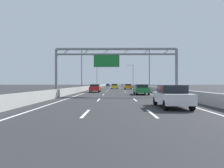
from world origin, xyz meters
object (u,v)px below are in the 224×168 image
at_px(yellow_car, 115,86).
at_px(white_car, 172,96).
at_px(streetlamp_right_far, 133,74).
at_px(green_car, 141,89).
at_px(red_car, 95,88).
at_px(sign_gantry, 115,59).
at_px(streetlamp_left_far, 97,74).
at_px(streetlamp_right_mid, 148,67).
at_px(streetlamp_left_mid, 83,67).
at_px(blue_car, 108,85).
at_px(orange_car, 128,86).

bearing_deg(yellow_car, white_car, -85.22).
relative_size(streetlamp_right_far, green_car, 2.06).
bearing_deg(yellow_car, green_car, -82.67).
bearing_deg(red_car, streetlamp_right_far, 77.11).
height_order(sign_gantry, streetlamp_left_far, streetlamp_left_far).
distance_m(streetlamp_right_mid, streetlamp_left_far, 42.78).
bearing_deg(streetlamp_right_far, green_car, -93.84).
distance_m(streetlamp_left_mid, green_car, 20.32).
distance_m(sign_gantry, streetlamp_left_far, 59.77).
height_order(streetlamp_right_mid, streetlamp_left_far, same).
relative_size(sign_gantry, streetlamp_right_far, 1.72).
height_order(red_car, blue_car, red_car).
distance_m(streetlamp_left_mid, yellow_car, 16.12).
relative_size(streetlamp_right_mid, blue_car, 2.17).
height_order(orange_car, yellow_car, yellow_car).
relative_size(blue_car, white_car, 1.05).
height_order(sign_gantry, streetlamp_right_far, streetlamp_right_far).
bearing_deg(yellow_car, streetlamp_left_far, 105.39).
distance_m(yellow_car, green_car, 30.22).
relative_size(streetlamp_left_mid, white_car, 2.28).
relative_size(streetlamp_left_far, blue_car, 2.17).
xyz_separation_m(streetlamp_right_mid, streetlamp_left_far, (-14.93, 40.09, 0.00)).
bearing_deg(streetlamp_right_far, white_car, -93.02).
relative_size(streetlamp_right_far, blue_car, 2.17).
xyz_separation_m(blue_car, green_car, (7.29, -74.02, 0.03)).
height_order(streetlamp_right_far, yellow_car, streetlamp_right_far).
bearing_deg(blue_car, streetlamp_left_far, -102.37).
height_order(streetlamp_left_far, red_car, streetlamp_left_far).
relative_size(streetlamp_left_mid, orange_car, 2.05).
bearing_deg(yellow_car, red_car, -99.03).
bearing_deg(blue_car, streetlamp_right_mid, -79.13).
relative_size(streetlamp_right_far, orange_car, 2.05).
xyz_separation_m(sign_gantry, streetlamp_right_far, (7.63, 59.32, 0.55)).
bearing_deg(streetlamp_right_far, streetlamp_left_far, 180.00).
height_order(streetlamp_left_far, white_car, streetlamp_left_far).
relative_size(streetlamp_left_far, yellow_car, 2.11).
height_order(red_car, yellow_car, yellow_car).
xyz_separation_m(streetlamp_left_mid, green_car, (11.14, -16.35, -4.63)).
relative_size(orange_car, blue_car, 1.06).
height_order(orange_car, red_car, red_car).
xyz_separation_m(streetlamp_left_mid, orange_car, (10.96, 9.79, -4.64)).
height_order(streetlamp_right_mid, yellow_car, streetlamp_right_mid).
xyz_separation_m(streetlamp_right_mid, yellow_car, (-7.64, 13.62, -4.63)).
bearing_deg(streetlamp_left_far, yellow_car, -74.61).
bearing_deg(green_car, yellow_car, 97.33).
bearing_deg(blue_car, sign_gantry, -87.44).
bearing_deg(sign_gantry, orange_car, 82.80).
bearing_deg(green_car, orange_car, 90.39).
bearing_deg(red_car, streetlamp_left_mid, 112.12).
bearing_deg(white_car, red_car, 107.78).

